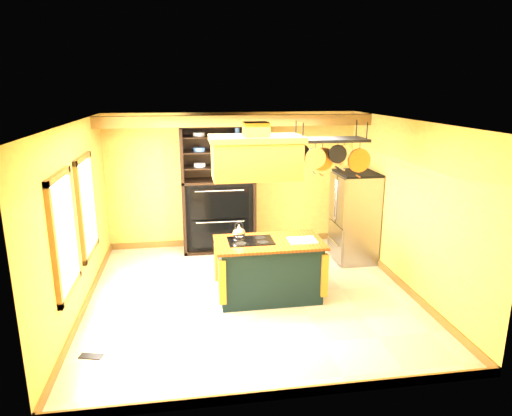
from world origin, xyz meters
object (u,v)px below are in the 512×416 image
object	(u,v)px
refrigerator	(354,219)
hutch	(218,203)
kitchen_island	(269,269)
pot_rack	(331,148)
range_hood	(256,155)

from	to	relation	value
refrigerator	hutch	bearing A→B (deg)	158.34
refrigerator	hutch	world-z (taller)	hutch
kitchen_island	pot_rack	size ratio (longest dim) A/B	1.44
kitchen_island	refrigerator	world-z (taller)	refrigerator
range_hood	hutch	distance (m)	2.68
pot_rack	range_hood	bearing A→B (deg)	180.00
refrigerator	kitchen_island	bearing A→B (deg)	-144.18
kitchen_island	pot_rack	bearing A→B (deg)	-0.67
pot_rack	hutch	bearing A→B (deg)	123.09
kitchen_island	refrigerator	distance (m)	2.31
kitchen_island	pot_rack	distance (m)	2.06
pot_rack	hutch	world-z (taller)	pot_rack
pot_rack	refrigerator	xyz separation A→B (m)	(0.94, 1.34, -1.51)
kitchen_island	hutch	xyz separation A→B (m)	(-0.59, 2.31, 0.48)
kitchen_island	refrigerator	size ratio (longest dim) A/B	1.01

